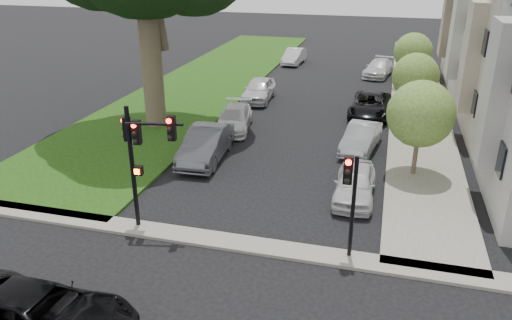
% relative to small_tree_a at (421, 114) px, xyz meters
% --- Properties ---
extents(ground, '(140.00, 140.00, 0.00)m').
position_rel_small_tree_a_xyz_m(ground, '(-6.20, -9.70, -2.95)').
color(ground, black).
rests_on(ground, ground).
extents(grass_strip, '(8.00, 44.00, 0.12)m').
position_rel_small_tree_a_xyz_m(grass_strip, '(-15.20, 14.30, -2.89)').
color(grass_strip, black).
rests_on(grass_strip, ground).
extents(sidewalk_right, '(3.50, 44.00, 0.12)m').
position_rel_small_tree_a_xyz_m(sidewalk_right, '(0.55, 14.30, -2.89)').
color(sidewalk_right, gray).
rests_on(sidewalk_right, ground).
extents(sidewalk_cross, '(60.00, 1.00, 0.12)m').
position_rel_small_tree_a_xyz_m(sidewalk_cross, '(-6.20, -7.70, -2.89)').
color(sidewalk_cross, gray).
rests_on(sidewalk_cross, ground).
extents(small_tree_a, '(2.96, 2.96, 4.43)m').
position_rel_small_tree_a_xyz_m(small_tree_a, '(0.00, 0.00, 0.00)').
color(small_tree_a, '#4E402E').
rests_on(small_tree_a, ground).
extents(small_tree_b, '(2.73, 2.73, 4.09)m').
position_rel_small_tree_a_xyz_m(small_tree_b, '(-0.00, 8.30, -0.23)').
color(small_tree_b, '#4E402E').
rests_on(small_tree_b, ground).
extents(small_tree_c, '(2.76, 2.76, 4.14)m').
position_rel_small_tree_a_xyz_m(small_tree_c, '(0.00, 15.94, -0.19)').
color(small_tree_c, '#4E402E').
rests_on(small_tree_c, ground).
extents(traffic_signal_main, '(2.30, 0.63, 4.69)m').
position_rel_small_tree_a_xyz_m(traffic_signal_main, '(-9.63, -7.47, 0.29)').
color(traffic_signal_main, black).
rests_on(traffic_signal_main, ground).
extents(traffic_signal_secondary, '(0.46, 0.37, 3.70)m').
position_rel_small_tree_a_xyz_m(traffic_signal_secondary, '(-2.33, -7.50, -0.37)').
color(traffic_signal_secondary, black).
rests_on(traffic_signal_secondary, ground).
extents(car_cross_near, '(5.30, 2.54, 1.46)m').
position_rel_small_tree_a_xyz_m(car_cross_near, '(-9.71, -13.42, -2.22)').
color(car_cross_near, black).
rests_on(car_cross_near, ground).
extents(car_parked_0, '(1.65, 4.04, 1.37)m').
position_rel_small_tree_a_xyz_m(car_parked_0, '(-2.42, -3.01, -2.26)').
color(car_parked_0, silver).
rests_on(car_parked_0, ground).
extents(car_parked_1, '(2.00, 4.30, 1.36)m').
position_rel_small_tree_a_xyz_m(car_parked_1, '(-2.57, 2.56, -2.27)').
color(car_parked_1, '#999BA0').
rests_on(car_parked_1, ground).
extents(car_parked_2, '(2.55, 5.14, 1.40)m').
position_rel_small_tree_a_xyz_m(car_parked_2, '(-2.45, 8.60, -2.25)').
color(car_parked_2, black).
rests_on(car_parked_2, ground).
extents(car_parked_4, '(2.62, 4.81, 1.32)m').
position_rel_small_tree_a_xyz_m(car_parked_4, '(-2.39, 19.66, -2.29)').
color(car_parked_4, silver).
rests_on(car_parked_4, ground).
extents(car_parked_5, '(2.03, 4.99, 1.61)m').
position_rel_small_tree_a_xyz_m(car_parked_5, '(-9.81, -0.73, -2.14)').
color(car_parked_5, '#3F4247').
rests_on(car_parked_5, ground).
extents(car_parked_6, '(2.53, 4.73, 1.30)m').
position_rel_small_tree_a_xyz_m(car_parked_6, '(-9.84, 4.00, -2.30)').
color(car_parked_6, silver).
rests_on(car_parked_6, ground).
extents(car_parked_7, '(2.00, 4.55, 1.53)m').
position_rel_small_tree_a_xyz_m(car_parked_7, '(-10.03, 10.16, -2.19)').
color(car_parked_7, silver).
rests_on(car_parked_7, ground).
extents(car_parked_9, '(1.67, 4.19, 1.36)m').
position_rel_small_tree_a_xyz_m(car_parked_9, '(-10.01, 22.64, -2.27)').
color(car_parked_9, silver).
rests_on(car_parked_9, ground).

